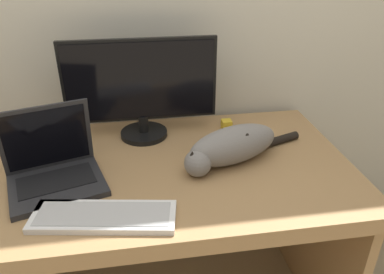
{
  "coord_description": "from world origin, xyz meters",
  "views": [
    {
      "loc": [
        0.02,
        -0.76,
        1.48
      ],
      "look_at": [
        0.2,
        0.36,
        0.89
      ],
      "focal_mm": 35.0,
      "sensor_mm": 36.0,
      "label": 1
    }
  ],
  "objects_px": {
    "monitor": "(141,88)",
    "cat": "(231,145)",
    "laptop": "(54,170)",
    "external_keyboard": "(104,216)"
  },
  "relations": [
    {
      "from": "laptop",
      "to": "external_keyboard",
      "type": "relative_size",
      "value": 0.81
    },
    {
      "from": "laptop",
      "to": "cat",
      "type": "relative_size",
      "value": 0.71
    },
    {
      "from": "laptop",
      "to": "cat",
      "type": "bearing_deg",
      "value": -13.45
    },
    {
      "from": "external_keyboard",
      "to": "cat",
      "type": "bearing_deg",
      "value": 39.02
    },
    {
      "from": "monitor",
      "to": "cat",
      "type": "bearing_deg",
      "value": -40.89
    },
    {
      "from": "laptop",
      "to": "external_keyboard",
      "type": "height_order",
      "value": "laptop"
    },
    {
      "from": "cat",
      "to": "laptop",
      "type": "bearing_deg",
      "value": 163.8
    },
    {
      "from": "laptop",
      "to": "external_keyboard",
      "type": "bearing_deg",
      "value": -68.87
    },
    {
      "from": "laptop",
      "to": "external_keyboard",
      "type": "xyz_separation_m",
      "value": [
        0.17,
        -0.22,
        -0.04
      ]
    },
    {
      "from": "laptop",
      "to": "cat",
      "type": "distance_m",
      "value": 0.61
    }
  ]
}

